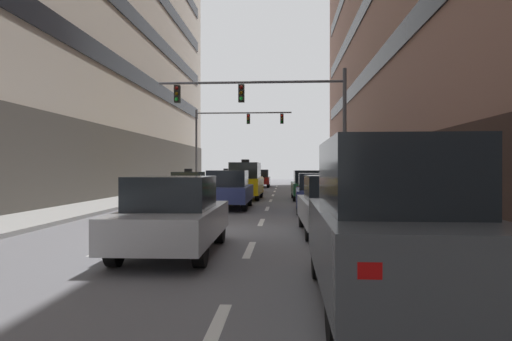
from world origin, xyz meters
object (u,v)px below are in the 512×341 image
object	(u,v)px
car_driving_3	(174,216)
car_driving_5	(228,190)
pedestrian_0	(351,180)
traffic_signal_0	(278,109)
taxi_driving_2	(245,181)
car_parked_1	(334,205)
car_parked_3	(308,185)
taxi_driving_4	(226,179)
taxi_driving_0	(189,186)
traffic_signal_1	(228,131)
car_parked_0	(389,223)
pedestrian_1	(406,186)
car_driving_1	(260,179)
car_parked_2	(318,193)
taxi_driving_6	(251,179)

from	to	relation	value
car_driving_3	car_driving_5	world-z (taller)	car_driving_5
pedestrian_0	traffic_signal_0	bearing A→B (deg)	-121.98
taxi_driving_2	car_parked_1	world-z (taller)	taxi_driving_2
car_parked_3	pedestrian_0	size ratio (longest dim) A/B	2.89
taxi_driving_2	taxi_driving_4	xyz separation A→B (m)	(-3.26, 16.22, -0.27)
taxi_driving_0	traffic_signal_1	size ratio (longest dim) A/B	0.52
car_driving_5	traffic_signal_0	world-z (taller)	traffic_signal_0
car_driving_5	car_parked_1	world-z (taller)	car_driving_5
traffic_signal_0	taxi_driving_0	bearing A→B (deg)	141.71
car_parked_0	pedestrian_1	xyz separation A→B (m)	(3.00, 10.47, 0.07)
car_driving_1	pedestrian_1	distance (m)	26.76
car_parked_1	car_driving_3	bearing A→B (deg)	-140.16
car_driving_1	pedestrian_1	xyz separation A→B (m)	(6.70, -25.91, 0.32)
car_parked_0	traffic_signal_1	bearing A→B (deg)	100.89
car_parked_3	taxi_driving_0	bearing A→B (deg)	-177.32
traffic_signal_1	pedestrian_0	world-z (taller)	traffic_signal_1
car_driving_3	taxi_driving_2	bearing A→B (deg)	89.80
car_driving_3	car_parked_3	size ratio (longest dim) A/B	0.97
car_driving_5	car_parked_2	size ratio (longest dim) A/B	1.07
taxi_driving_0	car_driving_5	size ratio (longest dim) A/B	0.94
car_driving_3	traffic_signal_1	size ratio (longest dim) A/B	0.53
pedestrian_1	pedestrian_0	bearing A→B (deg)	90.79
car_parked_1	car_driving_1	bearing A→B (deg)	97.04
taxi_driving_6	car_parked_0	bearing A→B (deg)	-81.80
car_driving_3	traffic_signal_0	size ratio (longest dim) A/B	0.49
taxi_driving_6	traffic_signal_0	world-z (taller)	traffic_signal_0
car_driving_5	taxi_driving_6	world-z (taller)	taxi_driving_6
car_parked_0	car_parked_3	xyz separation A→B (m)	(0.00, 19.64, -0.25)
car_parked_1	taxi_driving_6	bearing A→B (deg)	100.72
taxi_driving_0	car_driving_5	bearing A→B (deg)	-61.34
car_driving_5	traffic_signal_0	distance (m)	4.57
taxi_driving_6	traffic_signal_0	distance (m)	12.26
car_driving_3	pedestrian_0	size ratio (longest dim) A/B	2.80
car_driving_5	car_driving_3	bearing A→B (deg)	-89.06
taxi_driving_4	pedestrian_1	size ratio (longest dim) A/B	2.49
traffic_signal_0	traffic_signal_1	xyz separation A→B (m)	(-4.47, 16.63, 0.36)
car_parked_2	traffic_signal_1	xyz separation A→B (m)	(-6.13, 19.33, 4.19)
pedestrian_1	car_parked_2	bearing A→B (deg)	145.42
car_driving_5	car_parked_2	xyz separation A→B (m)	(3.86, -1.37, -0.06)
car_driving_5	pedestrian_0	distance (m)	10.84
car_driving_1	car_driving_5	xyz separation A→B (m)	(-0.16, -22.47, 0.01)
taxi_driving_0	traffic_signal_0	world-z (taller)	traffic_signal_0
taxi_driving_6	traffic_signal_1	xyz separation A→B (m)	(-2.27, 5.11, 3.97)
taxi_driving_2	traffic_signal_0	world-z (taller)	traffic_signal_0
taxi_driving_2	traffic_signal_1	world-z (taller)	traffic_signal_1
taxi_driving_2	car_parked_3	bearing A→B (deg)	-3.74
traffic_signal_1	car_driving_3	bearing A→B (deg)	-85.11
car_driving_3	pedestrian_1	bearing A→B (deg)	46.93
car_driving_3	traffic_signal_1	xyz separation A→B (m)	(-2.44, 28.55, 4.18)
car_driving_3	traffic_signal_0	world-z (taller)	traffic_signal_0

